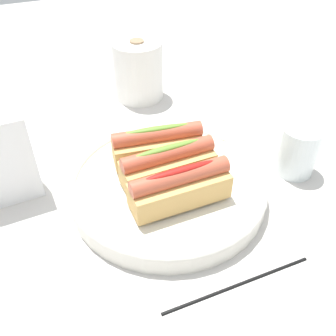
# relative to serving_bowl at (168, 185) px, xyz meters

# --- Properties ---
(ground_plane) EXTENTS (2.40, 2.40, 0.00)m
(ground_plane) POSITION_rel_serving_bowl_xyz_m (0.02, -0.01, -0.02)
(ground_plane) COLOR beige
(serving_bowl) EXTENTS (0.32, 0.32, 0.04)m
(serving_bowl) POSITION_rel_serving_bowl_xyz_m (0.00, 0.00, 0.00)
(serving_bowl) COLOR silver
(serving_bowl) RESTS_ON ground_plane
(hotdog_front) EXTENTS (0.15, 0.05, 0.06)m
(hotdog_front) POSITION_rel_serving_bowl_xyz_m (-0.00, -0.05, 0.05)
(hotdog_front) COLOR tan
(hotdog_front) RESTS_ON serving_bowl
(hotdog_back) EXTENTS (0.15, 0.05, 0.06)m
(hotdog_back) POSITION_rel_serving_bowl_xyz_m (0.00, 0.00, 0.05)
(hotdog_back) COLOR tan
(hotdog_back) RESTS_ON serving_bowl
(hotdog_side) EXTENTS (0.16, 0.07, 0.06)m
(hotdog_side) POSITION_rel_serving_bowl_xyz_m (0.00, 0.05, 0.05)
(hotdog_side) COLOR tan
(hotdog_side) RESTS_ON serving_bowl
(water_glass) EXTENTS (0.07, 0.07, 0.09)m
(water_glass) POSITION_rel_serving_bowl_xyz_m (0.23, -0.03, 0.02)
(water_glass) COLOR white
(water_glass) RESTS_ON ground_plane
(paper_towel_roll) EXTENTS (0.11, 0.11, 0.13)m
(paper_towel_roll) POSITION_rel_serving_bowl_xyz_m (0.07, 0.33, 0.05)
(paper_towel_roll) COLOR white
(paper_towel_roll) RESTS_ON ground_plane
(chopstick_near) EXTENTS (0.22, 0.01, 0.01)m
(chopstick_near) POSITION_rel_serving_bowl_xyz_m (0.02, -0.20, -0.02)
(chopstick_near) COLOR black
(chopstick_near) RESTS_ON ground_plane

